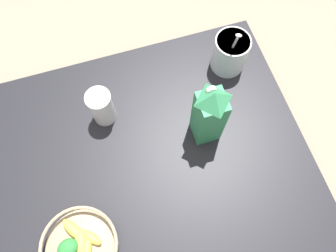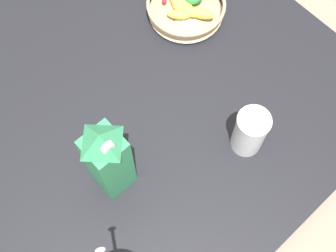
% 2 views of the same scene
% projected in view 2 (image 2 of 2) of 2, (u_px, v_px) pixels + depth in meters
% --- Properties ---
extents(ground_plane, '(6.00, 6.00, 0.00)m').
position_uv_depth(ground_plane, '(144.00, 96.00, 1.26)').
color(ground_plane, gray).
extents(countertop, '(1.03, 1.03, 0.03)m').
position_uv_depth(countertop, '(143.00, 93.00, 1.24)').
color(countertop, black).
rests_on(countertop, ground_plane).
extents(fruit_bowl, '(0.22, 0.22, 0.08)m').
position_uv_depth(fruit_bowl, '(186.00, 7.00, 1.29)').
color(fruit_bowl, tan).
rests_on(fruit_bowl, countertop).
extents(milk_carton, '(0.08, 0.08, 0.27)m').
position_uv_depth(milk_carton, '(108.00, 159.00, 1.01)').
color(milk_carton, '#338C59').
rests_on(milk_carton, countertop).
extents(drinking_cup, '(0.08, 0.08, 0.14)m').
position_uv_depth(drinking_cup, '(250.00, 131.00, 1.10)').
color(drinking_cup, white).
rests_on(drinking_cup, countertop).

